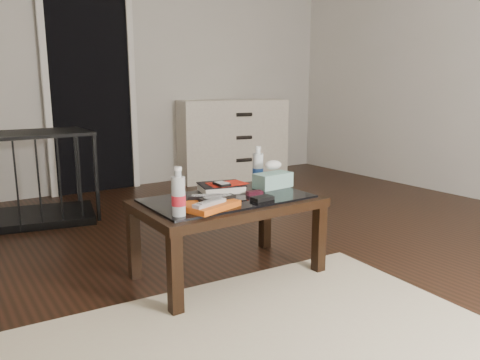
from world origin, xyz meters
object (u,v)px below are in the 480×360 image
object	(u,v)px
textbook	(221,188)
pet_crate	(33,193)
water_bottle_right	(258,165)
water_bottle_left	(178,191)
dresser	(231,140)
tissue_box	(273,180)
coffee_table	(228,208)

from	to	relation	value
textbook	pet_crate	bearing A→B (deg)	128.69
textbook	water_bottle_right	bearing A→B (deg)	24.21
pet_crate	textbook	distance (m)	1.82
textbook	water_bottle_left	world-z (taller)	water_bottle_left
dresser	tissue_box	world-z (taller)	dresser
water_bottle_right	tissue_box	bearing A→B (deg)	-86.31
coffee_table	textbook	distance (m)	0.17
dresser	water_bottle_left	xyz separation A→B (m)	(-1.92, -2.51, 0.13)
tissue_box	coffee_table	bearing A→B (deg)	-175.62
coffee_table	dresser	bearing A→B (deg)	56.69
coffee_table	water_bottle_right	xyz separation A→B (m)	(0.35, 0.20, 0.18)
pet_crate	textbook	xyz separation A→B (m)	(0.75, -1.64, 0.25)
dresser	textbook	world-z (taller)	dresser
pet_crate	water_bottle_left	distance (m)	2.01
coffee_table	pet_crate	distance (m)	1.92
textbook	tissue_box	size ratio (longest dim) A/B	1.09
water_bottle_left	water_bottle_right	distance (m)	0.83
dresser	tissue_box	xyz separation A→B (m)	(-1.17, -2.27, 0.06)
water_bottle_left	textbook	bearing A→B (deg)	36.28
pet_crate	tissue_box	world-z (taller)	pet_crate
dresser	water_bottle_right	world-z (taller)	dresser
coffee_table	tissue_box	bearing A→B (deg)	8.49
pet_crate	water_bottle_right	xyz separation A→B (m)	(1.06, -1.58, 0.35)
textbook	tissue_box	distance (m)	0.33
water_bottle_right	coffee_table	bearing A→B (deg)	-150.79
pet_crate	water_bottle_right	size ratio (longest dim) A/B	4.23
dresser	pet_crate	distance (m)	2.31
pet_crate	water_bottle_right	distance (m)	1.93
coffee_table	water_bottle_left	distance (m)	0.47
water_bottle_right	dresser	bearing A→B (deg)	61.08
coffee_table	water_bottle_right	world-z (taller)	water_bottle_right
dresser	coffee_table	bearing A→B (deg)	-111.87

